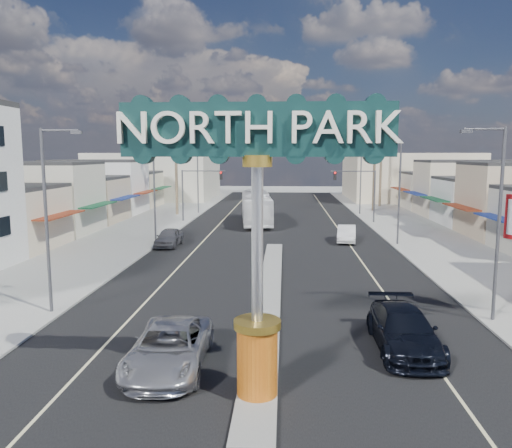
# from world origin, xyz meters

# --- Properties ---
(ground) EXTENTS (160.00, 160.00, 0.00)m
(ground) POSITION_xyz_m (0.00, 30.00, 0.00)
(ground) COLOR gray
(ground) RESTS_ON ground
(road) EXTENTS (20.00, 120.00, 0.01)m
(road) POSITION_xyz_m (0.00, 30.00, 0.01)
(road) COLOR black
(road) RESTS_ON ground
(median_island) EXTENTS (1.30, 30.00, 0.16)m
(median_island) POSITION_xyz_m (0.00, 14.00, 0.08)
(median_island) COLOR gray
(median_island) RESTS_ON ground
(sidewalk_left) EXTENTS (8.00, 120.00, 0.12)m
(sidewalk_left) POSITION_xyz_m (-14.00, 30.00, 0.06)
(sidewalk_left) COLOR gray
(sidewalk_left) RESTS_ON ground
(sidewalk_right) EXTENTS (8.00, 120.00, 0.12)m
(sidewalk_right) POSITION_xyz_m (14.00, 30.00, 0.06)
(sidewalk_right) COLOR gray
(sidewalk_right) RESTS_ON ground
(storefront_row_left) EXTENTS (12.00, 42.00, 6.00)m
(storefront_row_left) POSITION_xyz_m (-24.00, 43.00, 3.00)
(storefront_row_left) COLOR beige
(storefront_row_left) RESTS_ON ground
(storefront_row_right) EXTENTS (12.00, 42.00, 6.00)m
(storefront_row_right) POSITION_xyz_m (24.00, 43.00, 3.00)
(storefront_row_right) COLOR #B7B29E
(storefront_row_right) RESTS_ON ground
(backdrop_far_left) EXTENTS (20.00, 20.00, 8.00)m
(backdrop_far_left) POSITION_xyz_m (-22.00, 75.00, 4.00)
(backdrop_far_left) COLOR #B7B29E
(backdrop_far_left) RESTS_ON ground
(backdrop_far_right) EXTENTS (20.00, 20.00, 8.00)m
(backdrop_far_right) POSITION_xyz_m (22.00, 75.00, 4.00)
(backdrop_far_right) COLOR beige
(backdrop_far_right) RESTS_ON ground
(gateway_sign) EXTENTS (8.20, 1.50, 9.15)m
(gateway_sign) POSITION_xyz_m (0.00, 1.98, 5.93)
(gateway_sign) COLOR #B64A0E
(gateway_sign) RESTS_ON median_island
(traffic_signal_left) EXTENTS (5.09, 0.45, 6.00)m
(traffic_signal_left) POSITION_xyz_m (-9.18, 43.99, 4.27)
(traffic_signal_left) COLOR #47474C
(traffic_signal_left) RESTS_ON ground
(traffic_signal_right) EXTENTS (5.09, 0.45, 6.00)m
(traffic_signal_right) POSITION_xyz_m (9.18, 43.99, 4.27)
(traffic_signal_right) COLOR #47474C
(traffic_signal_right) RESTS_ON ground
(streetlight_l_near) EXTENTS (2.03, 0.22, 9.00)m
(streetlight_l_near) POSITION_xyz_m (-10.43, 10.00, 5.07)
(streetlight_l_near) COLOR #47474C
(streetlight_l_near) RESTS_ON ground
(streetlight_l_mid) EXTENTS (2.03, 0.22, 9.00)m
(streetlight_l_mid) POSITION_xyz_m (-10.43, 30.00, 5.07)
(streetlight_l_mid) COLOR #47474C
(streetlight_l_mid) RESTS_ON ground
(streetlight_l_far) EXTENTS (2.03, 0.22, 9.00)m
(streetlight_l_far) POSITION_xyz_m (-10.43, 52.00, 5.07)
(streetlight_l_far) COLOR #47474C
(streetlight_l_far) RESTS_ON ground
(streetlight_r_near) EXTENTS (2.03, 0.22, 9.00)m
(streetlight_r_near) POSITION_xyz_m (10.43, 10.00, 5.07)
(streetlight_r_near) COLOR #47474C
(streetlight_r_near) RESTS_ON ground
(streetlight_r_mid) EXTENTS (2.03, 0.22, 9.00)m
(streetlight_r_mid) POSITION_xyz_m (10.43, 30.00, 5.07)
(streetlight_r_mid) COLOR #47474C
(streetlight_r_mid) RESTS_ON ground
(streetlight_r_far) EXTENTS (2.03, 0.22, 9.00)m
(streetlight_r_far) POSITION_xyz_m (10.43, 52.00, 5.07)
(streetlight_r_far) COLOR #47474C
(streetlight_r_far) RESTS_ON ground
(palm_left_far) EXTENTS (2.60, 2.60, 13.10)m
(palm_left_far) POSITION_xyz_m (-13.00, 50.00, 11.50)
(palm_left_far) COLOR brown
(palm_left_far) RESTS_ON ground
(palm_right_mid) EXTENTS (2.60, 2.60, 12.10)m
(palm_right_mid) POSITION_xyz_m (13.00, 56.00, 10.60)
(palm_right_mid) COLOR brown
(palm_right_mid) RESTS_ON ground
(palm_right_far) EXTENTS (2.60, 2.60, 14.10)m
(palm_right_far) POSITION_xyz_m (15.00, 62.00, 12.39)
(palm_right_far) COLOR brown
(palm_right_far) RESTS_ON ground
(suv_left) EXTENTS (2.79, 5.84, 1.61)m
(suv_left) POSITION_xyz_m (-3.34, 4.08, 0.80)
(suv_left) COLOR #B6B6BB
(suv_left) RESTS_ON ground
(suv_right) EXTENTS (2.34, 5.73, 1.66)m
(suv_right) POSITION_xyz_m (5.63, 6.37, 0.83)
(suv_right) COLOR black
(suv_right) RESTS_ON ground
(car_parked_left) EXTENTS (1.88, 4.54, 1.54)m
(car_parked_left) POSITION_xyz_m (-9.00, 28.33, 0.77)
(car_parked_left) COLOR slate
(car_parked_left) RESTS_ON ground
(car_parked_right) EXTENTS (2.15, 4.70, 1.49)m
(car_parked_right) POSITION_xyz_m (6.39, 31.37, 0.75)
(car_parked_right) COLOR silver
(car_parked_right) RESTS_ON ground
(city_bus) EXTENTS (4.25, 13.12, 3.59)m
(city_bus) POSITION_xyz_m (-2.37, 42.91, 1.79)
(city_bus) COLOR white
(city_bus) RESTS_ON ground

